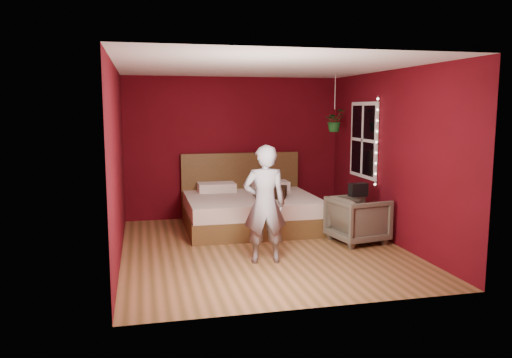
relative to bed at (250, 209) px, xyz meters
name	(u,v)px	position (x,y,z in m)	size (l,w,h in m)	color
floor	(263,248)	(-0.11, -1.37, -0.31)	(4.50, 4.50, 0.00)	#9B673E
room_walls	(263,133)	(-0.11, -1.37, 1.36)	(4.04, 4.54, 2.62)	#550813
window	(363,140)	(1.86, -0.47, 1.19)	(0.05, 0.97, 1.27)	white
fairy_lights	(376,142)	(1.83, -0.99, 1.19)	(0.04, 0.04, 1.45)	silver
bed	(250,209)	(0.00, 0.00, 0.00)	(2.20, 1.87, 1.21)	brown
person	(265,204)	(-0.24, -2.00, 0.47)	(0.57, 0.37, 1.56)	slate
armchair	(358,220)	(1.39, -1.35, 0.04)	(0.75, 0.77, 0.70)	#5D594A
handbag	(358,190)	(1.41, -1.30, 0.49)	(0.28, 0.14, 0.20)	black
throw_pillow	(272,192)	(0.33, -0.24, 0.32)	(0.48, 0.48, 0.17)	#311D10
hanging_plant	(334,121)	(1.46, -0.15, 1.51)	(0.44, 0.41, 0.97)	silver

